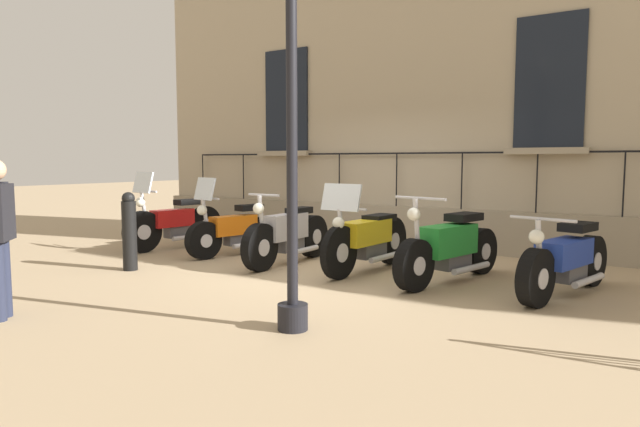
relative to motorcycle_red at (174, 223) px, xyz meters
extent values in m
plane|color=tan|center=(0.03, 3.18, -0.45)|extent=(60.00, 60.00, 0.00)
cube|color=tan|center=(-2.80, 3.18, 3.27)|extent=(0.60, 11.47, 7.45)
cube|color=gray|center=(-2.42, 3.18, -0.09)|extent=(0.20, 11.47, 0.73)
cube|color=black|center=(-2.48, 5.71, 2.32)|extent=(0.06, 1.04, 2.04)
cube|color=gray|center=(-2.40, 5.71, 1.25)|extent=(0.24, 1.24, 0.10)
cube|color=black|center=(-2.48, 0.66, 2.32)|extent=(0.06, 1.04, 2.04)
cube|color=gray|center=(-2.40, 0.66, 1.25)|extent=(0.24, 1.24, 0.10)
cube|color=black|center=(-2.38, 3.18, 1.23)|extent=(0.03, 9.64, 0.03)
cylinder|color=black|center=(-2.38, -1.63, 0.75)|extent=(0.02, 0.02, 0.95)
cylinder|color=black|center=(-2.38, -0.43, 0.75)|extent=(0.02, 0.02, 0.95)
cylinder|color=black|center=(-2.38, 0.78, 0.75)|extent=(0.02, 0.02, 0.95)
cylinder|color=black|center=(-2.38, 1.98, 0.75)|extent=(0.02, 0.02, 0.95)
cylinder|color=black|center=(-2.38, 3.18, 0.75)|extent=(0.02, 0.02, 0.95)
cylinder|color=black|center=(-2.38, 4.39, 0.75)|extent=(0.02, 0.02, 0.95)
cylinder|color=black|center=(-2.38, 5.59, 0.75)|extent=(0.02, 0.02, 0.95)
cylinder|color=black|center=(-2.38, 6.80, 0.75)|extent=(0.02, 0.02, 0.95)
cylinder|color=black|center=(0.62, -0.09, -0.10)|extent=(0.72, 0.20, 0.71)
cylinder|color=silver|center=(0.62, -0.09, -0.10)|extent=(0.26, 0.15, 0.25)
cylinder|color=black|center=(-0.67, 0.09, -0.10)|extent=(0.72, 0.20, 0.71)
cylinder|color=silver|center=(-0.67, 0.09, -0.10)|extent=(0.26, 0.15, 0.25)
cube|color=red|center=(0.02, -0.01, 0.09)|extent=(0.78, 0.37, 0.30)
cube|color=#4C4C51|center=(-0.08, 0.01, -0.13)|extent=(0.48, 0.27, 0.25)
cube|color=black|center=(-0.29, 0.04, 0.36)|extent=(0.45, 0.30, 0.10)
cylinder|color=silver|center=(0.57, -0.08, 0.24)|extent=(0.17, 0.08, 0.69)
cylinder|color=silver|center=(0.52, -0.07, 0.59)|extent=(0.11, 0.59, 0.04)
sphere|color=white|center=(0.64, -0.09, 0.41)|extent=(0.16, 0.16, 0.16)
cylinder|color=silver|center=(-0.19, 0.17, -0.26)|extent=(0.68, 0.17, 0.08)
cube|color=silver|center=(0.58, -0.08, 0.74)|extent=(0.19, 0.50, 0.36)
cylinder|color=black|center=(0.51, 1.23, -0.15)|extent=(0.62, 0.28, 0.60)
cylinder|color=silver|center=(0.51, 1.23, -0.15)|extent=(0.24, 0.22, 0.21)
cylinder|color=black|center=(-0.71, 1.50, -0.15)|extent=(0.62, 0.28, 0.60)
cylinder|color=silver|center=(-0.71, 1.50, -0.15)|extent=(0.24, 0.22, 0.21)
cube|color=orange|center=(-0.05, 1.35, 0.04)|extent=(0.83, 0.43, 0.31)
cube|color=#4C4C51|center=(-0.15, 1.37, -0.18)|extent=(0.51, 0.31, 0.21)
cube|color=black|center=(-0.37, 1.42, 0.31)|extent=(0.49, 0.33, 0.10)
cylinder|color=silver|center=(0.46, 1.24, 0.18)|extent=(0.17, 0.09, 0.67)
cylinder|color=silver|center=(0.41, 1.25, 0.51)|extent=(0.16, 0.57, 0.04)
sphere|color=white|center=(0.53, 1.22, 0.33)|extent=(0.16, 0.16, 0.16)
cylinder|color=silver|center=(-0.26, 1.55, -0.29)|extent=(0.72, 0.23, 0.08)
cube|color=silver|center=(0.47, 1.23, 0.66)|extent=(0.22, 0.48, 0.36)
cylinder|color=black|center=(0.77, 2.57, -0.11)|extent=(0.68, 0.15, 0.68)
cylinder|color=silver|center=(0.77, 2.57, -0.11)|extent=(0.24, 0.17, 0.24)
cylinder|color=black|center=(-0.60, 2.56, -0.11)|extent=(0.68, 0.15, 0.68)
cylinder|color=silver|center=(-0.60, 2.56, -0.11)|extent=(0.24, 0.17, 0.24)
cube|color=#B2B2BC|center=(0.14, 2.57, 0.12)|extent=(0.84, 0.25, 0.38)
cube|color=#4C4C51|center=(0.04, 2.57, -0.15)|extent=(0.50, 0.20, 0.24)
cube|color=black|center=(-0.20, 2.56, 0.33)|extent=(0.47, 0.22, 0.10)
cylinder|color=silver|center=(0.72, 2.57, 0.25)|extent=(0.16, 0.06, 0.74)
cylinder|color=silver|center=(0.67, 2.57, 0.62)|extent=(0.04, 0.53, 0.04)
sphere|color=white|center=(0.79, 2.57, 0.44)|extent=(0.16, 0.16, 0.16)
cylinder|color=silver|center=(-0.12, 2.70, -0.27)|extent=(0.75, 0.09, 0.08)
cylinder|color=black|center=(0.63, 3.78, -0.10)|extent=(0.72, 0.16, 0.71)
cylinder|color=silver|center=(0.63, 3.78, -0.10)|extent=(0.26, 0.14, 0.25)
cylinder|color=black|center=(-0.73, 3.89, -0.10)|extent=(0.72, 0.16, 0.71)
cylinder|color=silver|center=(-0.73, 3.89, -0.10)|extent=(0.26, 0.14, 0.25)
cube|color=gold|center=(0.00, 3.83, 0.10)|extent=(0.93, 0.39, 0.33)
cube|color=#4C4C51|center=(-0.10, 3.84, -0.13)|extent=(0.56, 0.30, 0.25)
cube|color=black|center=(-0.37, 3.86, 0.27)|extent=(0.53, 0.33, 0.10)
cylinder|color=silver|center=(0.58, 3.78, 0.19)|extent=(0.16, 0.07, 0.58)
cylinder|color=silver|center=(0.53, 3.79, 0.47)|extent=(0.09, 0.71, 0.04)
sphere|color=white|center=(0.65, 3.78, 0.29)|extent=(0.16, 0.16, 0.16)
cylinder|color=silver|center=(-0.26, 4.03, -0.26)|extent=(0.82, 0.15, 0.08)
cube|color=silver|center=(0.59, 3.78, 0.62)|extent=(0.17, 0.59, 0.36)
cylinder|color=black|center=(0.73, 4.87, -0.14)|extent=(0.65, 0.30, 0.63)
cylinder|color=silver|center=(0.73, 4.87, -0.14)|extent=(0.26, 0.22, 0.22)
cylinder|color=black|center=(-0.75, 5.22, -0.14)|extent=(0.65, 0.30, 0.63)
cylinder|color=silver|center=(-0.75, 5.22, -0.14)|extent=(0.26, 0.22, 0.22)
cube|color=#1E842D|center=(0.04, 5.04, 0.09)|extent=(0.95, 0.52, 0.38)
cube|color=#4C4C51|center=(-0.06, 5.06, -0.17)|extent=(0.58, 0.38, 0.22)
cube|color=black|center=(-0.31, 5.12, 0.36)|extent=(0.56, 0.40, 0.10)
cylinder|color=silver|center=(0.68, 4.89, 0.26)|extent=(0.17, 0.10, 0.80)
cylinder|color=silver|center=(0.63, 4.90, 0.65)|extent=(0.20, 0.71, 0.04)
sphere|color=white|center=(0.75, 4.87, 0.47)|extent=(0.16, 0.16, 0.16)
cylinder|color=silver|center=(-0.19, 5.28, -0.28)|extent=(0.80, 0.26, 0.08)
cylinder|color=black|center=(0.68, 6.24, -0.14)|extent=(0.65, 0.30, 0.63)
cylinder|color=silver|center=(0.68, 6.24, -0.14)|extent=(0.26, 0.22, 0.22)
cylinder|color=black|center=(-0.75, 6.60, -0.14)|extent=(0.65, 0.30, 0.63)
cylinder|color=silver|center=(-0.75, 6.60, -0.14)|extent=(0.26, 0.22, 0.22)
cube|color=#1E389E|center=(0.02, 6.41, 0.05)|extent=(0.91, 0.52, 0.30)
cube|color=#4C4C51|center=(-0.08, 6.43, -0.17)|extent=(0.56, 0.38, 0.22)
cube|color=black|center=(-0.32, 6.49, 0.32)|extent=(0.53, 0.40, 0.10)
cylinder|color=silver|center=(0.64, 6.25, 0.17)|extent=(0.17, 0.10, 0.63)
cylinder|color=silver|center=(0.59, 6.26, 0.48)|extent=(0.21, 0.71, 0.04)
sphere|color=white|center=(0.70, 6.24, 0.30)|extent=(0.16, 0.16, 0.16)
cylinder|color=silver|center=(-0.20, 6.64, -0.28)|extent=(0.76, 0.26, 0.08)
cylinder|color=black|center=(2.73, 4.54, -0.33)|extent=(0.28, 0.28, 0.24)
cylinder|color=black|center=(2.73, 4.54, 1.46)|extent=(0.10, 0.10, 3.83)
cylinder|color=black|center=(1.71, 0.97, 0.04)|extent=(0.20, 0.20, 0.98)
sphere|color=black|center=(1.71, 0.97, 0.57)|extent=(0.18, 0.18, 0.18)
cylinder|color=#23283D|center=(3.93, 1.88, -0.07)|extent=(0.14, 0.14, 0.78)
cylinder|color=black|center=(3.83, 1.78, 0.63)|extent=(0.09, 0.09, 0.52)
camera|label=1|loc=(6.77, 7.45, 1.09)|focal=31.09mm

